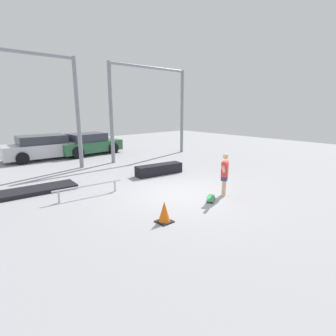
# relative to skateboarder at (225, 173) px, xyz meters

# --- Properties ---
(ground_plane) EXTENTS (36.00, 36.00, 0.00)m
(ground_plane) POSITION_rel_skateboarder_xyz_m (-0.92, 1.11, -0.80)
(ground_plane) COLOR #9E9EA3
(skateboarder) EXTENTS (1.23, 0.77, 1.47)m
(skateboarder) POSITION_rel_skateboarder_xyz_m (0.00, 0.00, 0.00)
(skateboarder) COLOR #DBAD89
(skateboarder) RESTS_ON ground_plane
(skateboard) EXTENTS (0.74, 0.60, 0.08)m
(skateboard) POSITION_rel_skateboarder_xyz_m (-0.68, 0.01, -0.74)
(skateboard) COLOR #338C4C
(skateboard) RESTS_ON ground_plane
(grind_box) EXTENTS (2.25, 0.87, 0.46)m
(grind_box) POSITION_rel_skateboarder_xyz_m (0.21, 3.72, -0.57)
(grind_box) COLOR black
(grind_box) RESTS_ON ground_plane
(manual_pad) EXTENTS (2.88, 1.20, 0.15)m
(manual_pad) POSITION_rel_skateboarder_xyz_m (-4.77, 4.72, -0.73)
(manual_pad) COLOR black
(manual_pad) RESTS_ON ground_plane
(grind_rail) EXTENTS (2.35, 0.28, 0.43)m
(grind_rail) POSITION_rel_skateboarder_xyz_m (-3.52, 2.98, -0.47)
(grind_rail) COLOR #B7BABF
(grind_rail) RESTS_ON ground_plane
(canopy_support_left) EXTENTS (5.45, 0.20, 5.25)m
(canopy_support_left) POSITION_rel_skateboarder_xyz_m (-4.45, 7.36, 2.44)
(canopy_support_left) COLOR gray
(canopy_support_left) RESTS_ON ground_plane
(canopy_support_right) EXTENTS (5.45, 0.20, 5.25)m
(canopy_support_right) POSITION_rel_skateboarder_xyz_m (2.61, 7.36, 2.44)
(canopy_support_right) COLOR gray
(canopy_support_right) RESTS_ON ground_plane
(parked_car_silver) EXTENTS (4.69, 2.17, 1.39)m
(parked_car_silver) POSITION_rel_skateboarder_xyz_m (-2.42, 10.92, -0.12)
(parked_car_silver) COLOR #B7BABF
(parked_car_silver) RESTS_ON ground_plane
(parked_car_green) EXTENTS (4.06, 2.12, 1.35)m
(parked_car_green) POSITION_rel_skateboarder_xyz_m (0.15, 10.69, -0.14)
(parked_car_green) COLOR #28603D
(parked_car_green) RESTS_ON ground_plane
(traffic_cone) EXTENTS (0.40, 0.40, 0.58)m
(traffic_cone) POSITION_rel_skateboarder_xyz_m (-2.94, -0.26, -0.52)
(traffic_cone) COLOR black
(traffic_cone) RESTS_ON ground_plane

